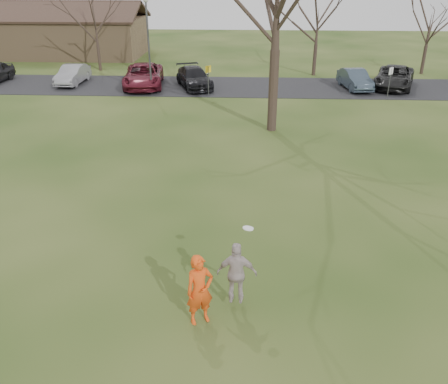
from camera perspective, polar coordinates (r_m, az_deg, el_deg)
The scene contains 14 objects.
ground at distance 12.25m, azimuth -1.02°, elevation -14.61°, with size 120.00×120.00×0.00m, color #1E380F.
parking_strip at distance 35.21m, azimuth 1.84°, elevation 12.79°, with size 62.00×6.50×0.04m, color black.
player_defender at distance 11.45m, azimuth -3.00°, elevation -11.92°, with size 0.69×0.45×1.88m, color #EC4B13.
car_1 at distance 37.62m, azimuth -18.08°, elevation 13.53°, with size 1.46×4.17×1.38m, color gray.
car_2 at distance 35.40m, azimuth -9.84°, elevation 13.88°, with size 2.67×5.80×1.61m, color maroon.
car_3 at distance 34.82m, azimuth -3.68°, elevation 13.83°, with size 1.97×4.85×1.41m, color black.
car_5 at distance 35.56m, azimuth 15.76°, elevation 13.17°, with size 1.45×4.15×1.37m, color #32404C.
car_6 at distance 36.81m, azimuth 20.16°, elevation 13.09°, with size 2.50×5.43×1.51m, color black.
catching_play at distance 11.77m, azimuth 1.60°, elevation -9.92°, with size 1.02×0.59×2.07m.
building at distance 51.98m, azimuth -21.52°, elevation 17.50°, with size 20.60×8.50×5.14m.
lamp_post at distance 32.74m, azimuth -9.31°, elevation 18.53°, with size 0.34×0.34×6.27m.
sign_yellow at distance 32.08m, azimuth -1.94°, elevation 14.12°, with size 0.35×0.35×2.08m.
sign_white at distance 33.29m, azimuth 19.70°, elevation 13.11°, with size 0.35×0.35×2.08m.
small_tree_row at distance 39.74m, azimuth 8.84°, elevation 19.68°, with size 55.00×5.90×8.50m.
Camera 1 is at (0.70, -9.30, 7.94)m, focal length 37.29 mm.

